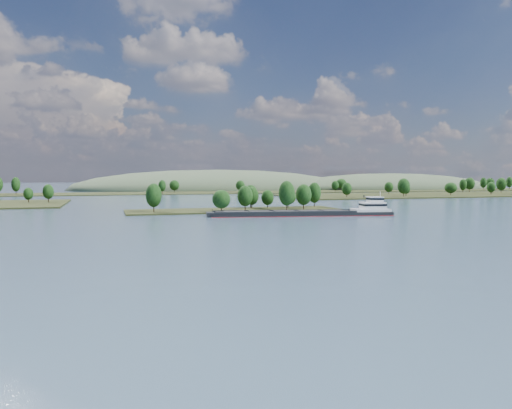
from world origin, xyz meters
name	(u,v)px	position (x,y,z in m)	size (l,w,h in m)	color
ground	(277,223)	(0.00, 120.00, 0.00)	(1800.00, 1800.00, 0.00)	#395064
tree_island	(249,202)	(6.49, 178.92, 4.07)	(100.00, 32.11, 14.78)	black
right_bank	(471,193)	(231.60, 299.73, 1.06)	(320.00, 90.00, 14.94)	black
back_shoreline	(185,192)	(9.35, 399.85, 0.72)	(900.00, 60.00, 15.46)	black
hill_east	(390,189)	(260.00, 470.00, 0.00)	(260.00, 140.00, 36.00)	#394932
hill_west	(217,189)	(60.00, 500.00, 0.00)	(320.00, 160.00, 44.00)	#394932
cargo_barge	(314,212)	(24.85, 145.29, 1.32)	(77.83, 21.21, 10.46)	black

